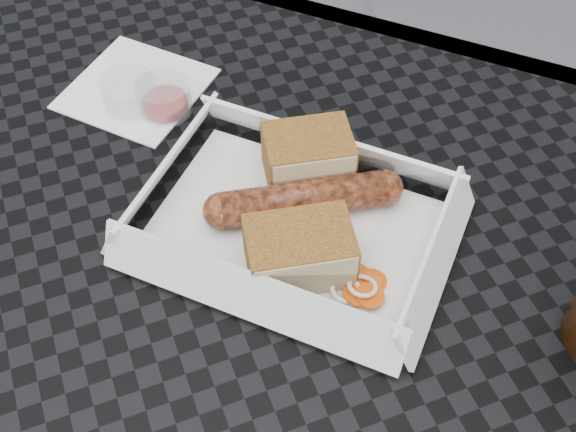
% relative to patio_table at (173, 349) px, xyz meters
% --- Properties ---
extents(patio_table, '(0.80, 0.80, 0.74)m').
position_rel_patio_table_xyz_m(patio_table, '(0.00, 0.00, 0.00)').
color(patio_table, black).
rests_on(patio_table, ground).
extents(food_tray, '(0.22, 0.15, 0.00)m').
position_rel_patio_table_xyz_m(food_tray, '(0.06, 0.10, 0.08)').
color(food_tray, white).
rests_on(food_tray, patio_table).
extents(bratwurst, '(0.14, 0.11, 0.03)m').
position_rel_patio_table_xyz_m(bratwurst, '(0.07, 0.12, 0.10)').
color(bratwurst, brown).
rests_on(bratwurst, food_tray).
extents(bread_near, '(0.09, 0.08, 0.05)m').
position_rel_patio_table_xyz_m(bread_near, '(0.05, 0.16, 0.10)').
color(bread_near, brown).
rests_on(bread_near, food_tray).
extents(bread_far, '(0.10, 0.09, 0.04)m').
position_rel_patio_table_xyz_m(bread_far, '(0.08, 0.07, 0.10)').
color(bread_far, brown).
rests_on(bread_far, food_tray).
extents(veg_garnish, '(0.03, 0.03, 0.00)m').
position_rel_patio_table_xyz_m(veg_garnish, '(0.13, 0.07, 0.08)').
color(veg_garnish, '#DB4B09').
rests_on(veg_garnish, food_tray).
extents(napkin, '(0.13, 0.13, 0.00)m').
position_rel_patio_table_xyz_m(napkin, '(-0.14, 0.20, 0.08)').
color(napkin, white).
rests_on(napkin, patio_table).
extents(condiment_cup_sauce, '(0.05, 0.05, 0.03)m').
position_rel_patio_table_xyz_m(condiment_cup_sauce, '(-0.10, 0.19, 0.09)').
color(condiment_cup_sauce, maroon).
rests_on(condiment_cup_sauce, patio_table).
extents(condiment_cup_empty, '(0.05, 0.05, 0.03)m').
position_rel_patio_table_xyz_m(condiment_cup_empty, '(-0.13, 0.18, 0.09)').
color(condiment_cup_empty, silver).
rests_on(condiment_cup_empty, patio_table).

